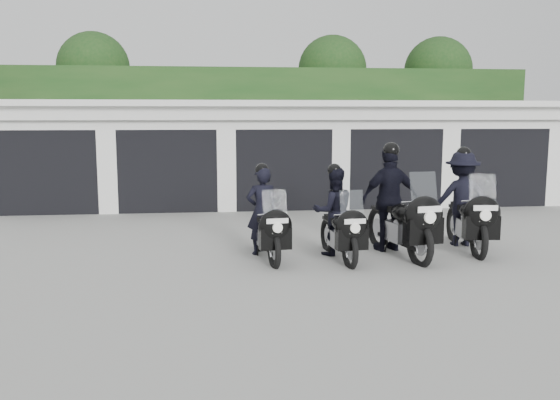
{
  "coord_description": "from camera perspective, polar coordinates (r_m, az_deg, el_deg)",
  "views": [
    {
      "loc": [
        -1.9,
        -10.34,
        2.59
      ],
      "look_at": [
        -0.7,
        0.26,
        1.05
      ],
      "focal_mm": 38.0,
      "sensor_mm": 36.0,
      "label": 1
    }
  ],
  "objects": [
    {
      "name": "police_bike_a",
      "position": [
        10.73,
        -1.41,
        -1.94
      ],
      "size": [
        0.77,
        2.02,
        1.76
      ],
      "rotation": [
        0.0,
        0.0,
        0.14
      ],
      "color": "black",
      "rests_on": "ground"
    },
    {
      "name": "background_vegetation",
      "position": [
        23.37,
        -0.88,
        8.67
      ],
      "size": [
        20.0,
        3.9,
        5.8
      ],
      "color": "#163914",
      "rests_on": "ground"
    },
    {
      "name": "police_bike_d",
      "position": [
        12.12,
        17.33,
        -0.34
      ],
      "size": [
        1.28,
        2.33,
        2.03
      ],
      "rotation": [
        0.0,
        0.0,
        -0.11
      ],
      "color": "black",
      "rests_on": "ground"
    },
    {
      "name": "ground",
      "position": [
        10.83,
        3.86,
        -5.64
      ],
      "size": [
        80.0,
        80.0,
        0.0
      ],
      "primitive_type": "plane",
      "color": "gray",
      "rests_on": "ground"
    },
    {
      "name": "police_bike_c",
      "position": [
        11.3,
        11.0,
        -0.5
      ],
      "size": [
        1.27,
        2.44,
        2.14
      ],
      "rotation": [
        0.0,
        0.0,
        0.18
      ],
      "color": "black",
      "rests_on": "ground"
    },
    {
      "name": "garage_block",
      "position": [
        18.54,
        -0.55,
        4.62
      ],
      "size": [
        16.4,
        6.8,
        2.96
      ],
      "color": "white",
      "rests_on": "ground"
    },
    {
      "name": "police_bike_b",
      "position": [
        10.85,
        5.47,
        -1.64
      ],
      "size": [
        0.85,
        2.02,
        1.76
      ],
      "rotation": [
        0.0,
        0.0,
        0.1
      ],
      "color": "black",
      "rests_on": "ground"
    }
  ]
}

